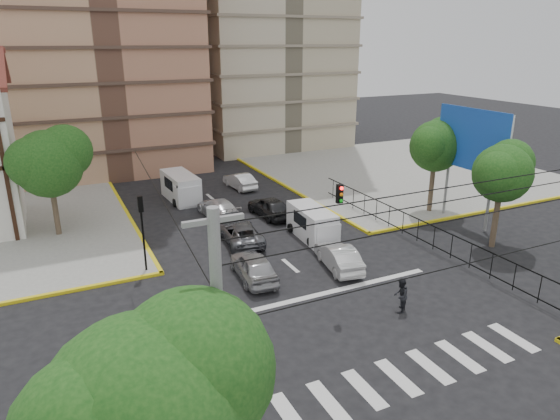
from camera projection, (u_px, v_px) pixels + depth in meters
ground at (335, 304)px, 25.04m from camera, size 160.00×160.00×0.00m
sidewalk_ne at (400, 171)px, 50.28m from camera, size 26.00×26.00×0.15m
crosswalk_stripes at (414, 372)px, 19.92m from camera, size 12.00×2.40×0.01m
stop_line at (323, 294)px, 26.06m from camera, size 13.00×0.40×0.01m
park_fence at (417, 243)px, 32.57m from camera, size 0.10×22.50×1.66m
billboard at (472, 141)px, 34.15m from camera, size 0.36×6.20×8.10m
tree_sw_near at (149, 410)px, 10.36m from camera, size 5.63×4.60×7.57m
tree_park_a at (503, 170)px, 30.50m from camera, size 4.41×3.60×6.83m
tree_park_c at (437, 144)px, 36.78m from camera, size 4.65×3.80×7.25m
tree_tudor at (50, 160)px, 32.15m from camera, size 5.39×4.40×7.43m
traffic_light_nw at (142, 221)px, 27.50m from camera, size 0.28×0.22×4.40m
traffic_light_hanging at (365, 204)px, 21.40m from camera, size 18.00×9.12×0.92m
utility_pole_sw at (221, 378)px, 12.14m from camera, size 1.40×0.28×9.00m
van_right_lane at (314, 224)px, 33.04m from camera, size 2.03×4.62×2.04m
van_left_lane at (182, 188)px, 40.79m from camera, size 2.24×5.07×2.24m
car_silver_front_left at (254, 266)px, 27.48m from camera, size 2.17×4.61×1.52m
car_white_front_right at (339, 257)px, 28.79m from camera, size 2.22×4.51×1.42m
car_grey_mid_left at (241, 233)px, 32.41m from camera, size 2.75×5.03×1.34m
car_silver_rear_left at (218, 208)px, 37.10m from camera, size 2.22×5.02×1.43m
car_darkgrey_mid_right at (270, 207)px, 37.24m from camera, size 2.18×4.66×1.54m
car_white_rear_right at (240, 181)px, 44.42m from camera, size 1.84×4.36×1.40m
pedestrian_crosswalk at (401, 295)px, 24.08m from camera, size 1.08×1.06×1.75m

